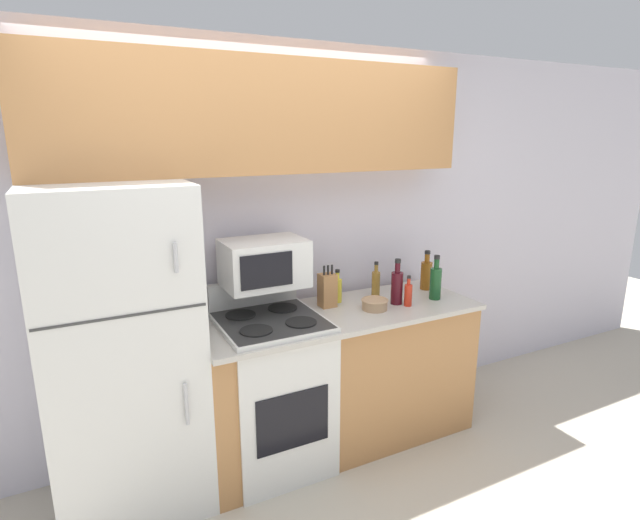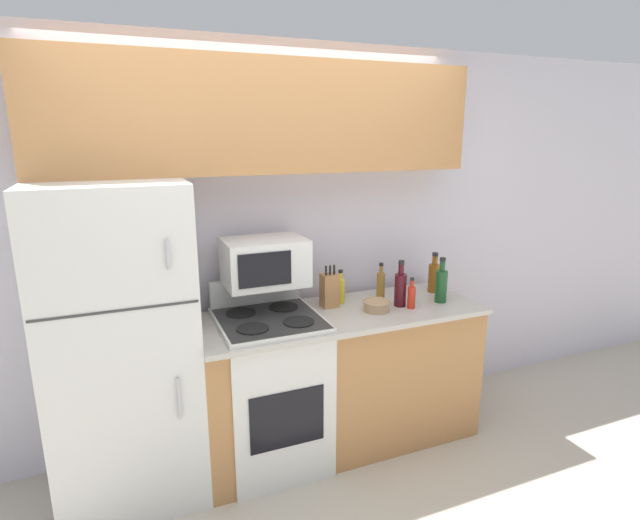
% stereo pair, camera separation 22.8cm
% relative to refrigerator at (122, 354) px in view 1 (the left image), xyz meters
% --- Properties ---
extents(ground_plane, '(12.00, 12.00, 0.00)m').
position_rel_refrigerator_xyz_m(ground_plane, '(0.90, -0.33, -0.88)').
color(ground_plane, beige).
extents(wall_back, '(8.00, 0.05, 2.55)m').
position_rel_refrigerator_xyz_m(wall_back, '(0.90, 0.37, 0.39)').
color(wall_back, silver).
rests_on(wall_back, ground_plane).
extents(lower_cabinets, '(1.80, 0.66, 0.92)m').
position_rel_refrigerator_xyz_m(lower_cabinets, '(1.28, -0.03, -0.42)').
color(lower_cabinets, '#B27A47').
rests_on(lower_cabinets, ground_plane).
extents(refrigerator, '(0.76, 0.69, 1.77)m').
position_rel_refrigerator_xyz_m(refrigerator, '(0.00, 0.00, 0.00)').
color(refrigerator, silver).
rests_on(refrigerator, ground_plane).
extents(upper_cabinets, '(2.56, 0.30, 0.64)m').
position_rel_refrigerator_xyz_m(upper_cabinets, '(0.90, 0.19, 1.20)').
color(upper_cabinets, '#B27A47').
rests_on(upper_cabinets, refrigerator).
extents(stove, '(0.60, 0.64, 1.11)m').
position_rel_refrigerator_xyz_m(stove, '(0.81, -0.04, -0.40)').
color(stove, silver).
rests_on(stove, ground_plane).
extents(microwave, '(0.48, 0.34, 0.28)m').
position_rel_refrigerator_xyz_m(microwave, '(0.83, 0.09, 0.37)').
color(microwave, silver).
rests_on(microwave, stove).
extents(knife_block, '(0.10, 0.09, 0.27)m').
position_rel_refrigerator_xyz_m(knife_block, '(1.25, 0.08, 0.14)').
color(knife_block, '#B27A47').
rests_on(knife_block, lower_cabinets).
extents(bowl, '(0.17, 0.17, 0.07)m').
position_rel_refrigerator_xyz_m(bowl, '(1.49, -0.11, 0.07)').
color(bowl, tan).
rests_on(bowl, lower_cabinets).
extents(bottle_hot_sauce, '(0.05, 0.05, 0.20)m').
position_rel_refrigerator_xyz_m(bottle_hot_sauce, '(1.71, -0.15, 0.11)').
color(bottle_hot_sauce, red).
rests_on(bottle_hot_sauce, lower_cabinets).
extents(bottle_vinegar, '(0.06, 0.06, 0.24)m').
position_rel_refrigerator_xyz_m(bottle_vinegar, '(1.64, 0.11, 0.13)').
color(bottle_vinegar, olive).
rests_on(bottle_vinegar, lower_cabinets).
extents(bottle_wine_red, '(0.08, 0.08, 0.30)m').
position_rel_refrigerator_xyz_m(bottle_wine_red, '(1.67, -0.08, 0.15)').
color(bottle_wine_red, '#470F19').
rests_on(bottle_wine_red, lower_cabinets).
extents(bottle_wine_green, '(0.08, 0.08, 0.30)m').
position_rel_refrigerator_xyz_m(bottle_wine_green, '(1.96, -0.12, 0.15)').
color(bottle_wine_green, '#194C23').
rests_on(bottle_wine_green, lower_cabinets).
extents(bottle_cooking_spray, '(0.06, 0.06, 0.22)m').
position_rel_refrigerator_xyz_m(bottle_cooking_spray, '(1.35, 0.12, 0.12)').
color(bottle_cooking_spray, gold).
rests_on(bottle_cooking_spray, lower_cabinets).
extents(bottle_whiskey, '(0.08, 0.08, 0.28)m').
position_rel_refrigerator_xyz_m(bottle_whiskey, '(2.04, 0.08, 0.14)').
color(bottle_whiskey, brown).
rests_on(bottle_whiskey, lower_cabinets).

